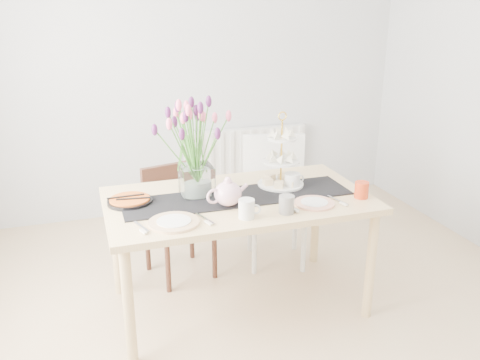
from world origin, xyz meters
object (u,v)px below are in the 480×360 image
object	(u,v)px
dining_table	(238,209)
chair_brown	(175,213)
tart_tin	(130,201)
cream_jug	(292,181)
tulip_vase	(195,135)
mug_orange	(362,190)
mug_grey	(287,204)
chair_white	(275,189)
plate_right	(314,203)
mug_white	(246,209)
plate_left	(174,222)
teapot	(228,194)
cake_stand	(281,168)
radiator	(246,159)

from	to	relation	value
dining_table	chair_brown	world-z (taller)	chair_brown
chair_brown	tart_tin	size ratio (longest dim) A/B	2.97
cream_jug	tart_tin	world-z (taller)	cream_jug
tulip_vase	mug_orange	distance (m)	1.06
dining_table	mug_orange	distance (m)	0.76
cream_jug	mug_grey	xyz separation A→B (m)	(-0.19, -0.36, 0.00)
chair_white	mug_grey	size ratio (longest dim) A/B	9.11
dining_table	plate_right	size ratio (longest dim) A/B	6.69
tulip_vase	tart_tin	bearing A→B (deg)	-179.28
mug_white	plate_left	size ratio (longest dim) A/B	0.39
tulip_vase	teapot	distance (m)	0.41
mug_white	plate_left	distance (m)	0.40
chair_white	teapot	xyz separation A→B (m)	(-0.57, -0.68, 0.28)
cake_stand	teapot	size ratio (longest dim) A/B	1.69
mug_white	mug_orange	world-z (taller)	mug_white
mug_orange	tart_tin	bearing A→B (deg)	137.79
tulip_vase	teapot	world-z (taller)	tulip_vase
tulip_vase	mug_grey	distance (m)	0.68
chair_white	plate_right	bearing A→B (deg)	-81.64
dining_table	cake_stand	world-z (taller)	cake_stand
mug_white	plate_right	xyz separation A→B (m)	(0.45, 0.07, -0.05)
chair_brown	plate_left	size ratio (longest dim) A/B	2.84
plate_left	tart_tin	bearing A→B (deg)	117.42
mug_grey	mug_orange	distance (m)	0.53
mug_grey	radiator	bearing A→B (deg)	34.10
cake_stand	mug_white	distance (m)	0.57
dining_table	cream_jug	bearing A→B (deg)	6.77
dining_table	plate_right	world-z (taller)	plate_right
tulip_vase	teapot	size ratio (longest dim) A/B	2.71
radiator	mug_orange	xyz separation A→B (m)	(0.09, -1.93, 0.35)
radiator	chair_white	xyz separation A→B (m)	(-0.15, -1.13, 0.10)
teapot	dining_table	bearing A→B (deg)	39.63
plate_right	mug_grey	bearing A→B (deg)	-161.18
chair_brown	cream_jug	distance (m)	0.92
dining_table	chair_brown	bearing A→B (deg)	117.04
dining_table	radiator	bearing A→B (deg)	69.92
tulip_vase	plate_right	world-z (taller)	tulip_vase
chair_brown	mug_grey	world-z (taller)	mug_grey
mug_grey	cream_jug	bearing A→B (deg)	18.20
teapot	plate_right	xyz separation A→B (m)	(0.50, -0.12, -0.07)
tulip_vase	plate_right	distance (m)	0.81
teapot	chair_brown	bearing A→B (deg)	94.68
tart_tin	dining_table	bearing A→B (deg)	-9.41
plate_right	cake_stand	bearing A→B (deg)	101.35
teapot	tulip_vase	bearing A→B (deg)	108.43
chair_white	tulip_vase	world-z (taller)	tulip_vase
chair_brown	mug_white	xyz separation A→B (m)	(0.24, -0.89, 0.35)
tart_tin	plate_right	bearing A→B (deg)	-18.74
cream_jug	mug_orange	bearing A→B (deg)	-46.45
chair_white	mug_white	size ratio (longest dim) A/B	8.76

